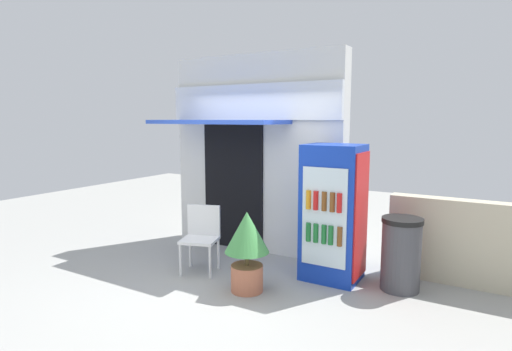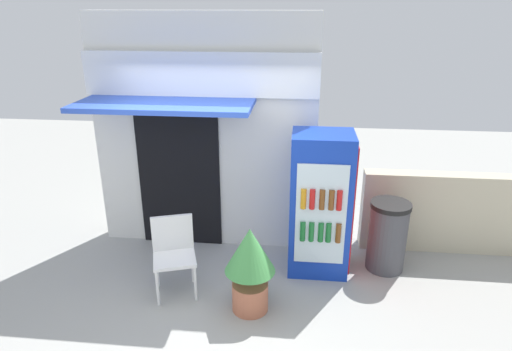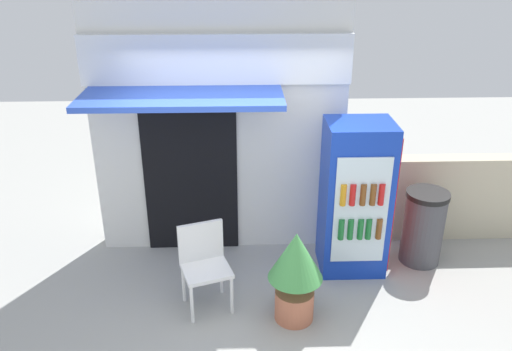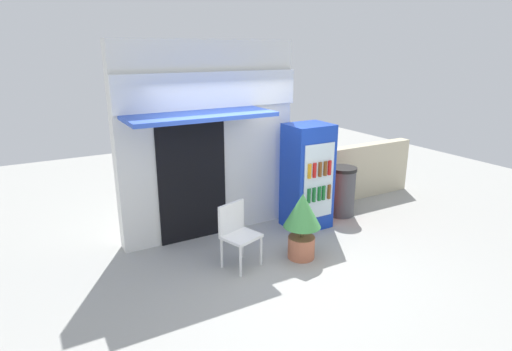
% 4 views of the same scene
% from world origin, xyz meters
% --- Properties ---
extents(ground, '(16.00, 16.00, 0.00)m').
position_xyz_m(ground, '(0.00, 0.00, 0.00)').
color(ground, '#A3A39E').
extents(storefront_building, '(2.94, 1.15, 3.10)m').
position_xyz_m(storefront_building, '(-0.26, 1.54, 1.59)').
color(storefront_building, silver).
rests_on(storefront_building, ground).
extents(drink_cooler, '(0.75, 0.66, 1.79)m').
position_xyz_m(drink_cooler, '(1.29, 0.95, 0.89)').
color(drink_cooler, '#1438B2').
rests_on(drink_cooler, ground).
extents(plastic_chair, '(0.58, 0.55, 0.91)m').
position_xyz_m(plastic_chair, '(-0.39, 0.31, 0.54)').
color(plastic_chair, white).
rests_on(plastic_chair, ground).
extents(potted_plant_near_shop, '(0.55, 0.55, 1.00)m').
position_xyz_m(potted_plant_near_shop, '(0.53, 0.03, 0.60)').
color(potted_plant_near_shop, '#BC6B4C').
rests_on(potted_plant_near_shop, ground).
extents(trash_bin, '(0.49, 0.49, 0.91)m').
position_xyz_m(trash_bin, '(2.15, 1.04, 0.46)').
color(trash_bin, '#47474C').
rests_on(trash_bin, ground).
extents(stone_boundary_wall, '(2.47, 0.24, 1.10)m').
position_xyz_m(stone_boundary_wall, '(3.12, 1.61, 0.55)').
color(stone_boundary_wall, beige).
rests_on(stone_boundary_wall, ground).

